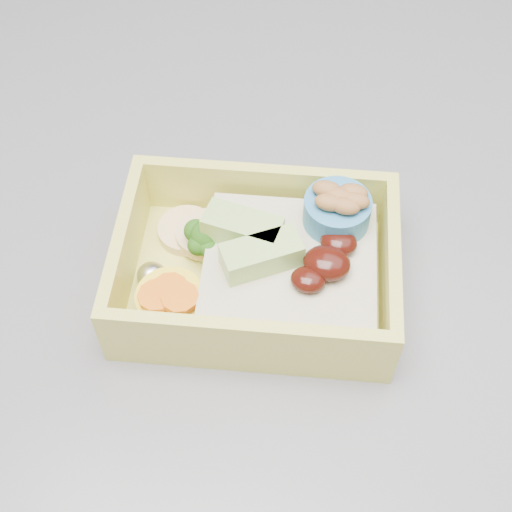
# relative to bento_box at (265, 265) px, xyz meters

# --- Properties ---
(bento_box) EXTENTS (0.19, 0.15, 0.06)m
(bento_box) POSITION_rel_bento_box_xyz_m (0.00, 0.00, 0.00)
(bento_box) COLOR #D3D057
(bento_box) RESTS_ON island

